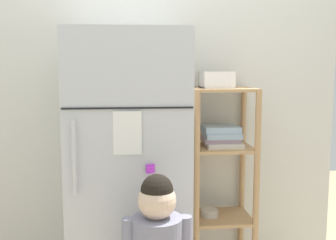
# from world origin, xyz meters

# --- Properties ---
(kitchen_wall_back) EXTENTS (2.36, 0.03, 2.08)m
(kitchen_wall_back) POSITION_xyz_m (0.00, 0.38, 1.04)
(kitchen_wall_back) COLOR silver
(kitchen_wall_back) RESTS_ON ground
(refrigerator) EXTENTS (0.62, 0.69, 1.58)m
(refrigerator) POSITION_xyz_m (-0.16, 0.02, 0.79)
(refrigerator) COLOR silver
(refrigerator) RESTS_ON ground
(pantry_shelf_unit) EXTENTS (0.38, 0.33, 1.28)m
(pantry_shelf_unit) POSITION_xyz_m (0.39, 0.19, 0.81)
(pantry_shelf_unit) COLOR tan
(pantry_shelf_unit) RESTS_ON ground
(fruit_bin) EXTENTS (0.18, 0.19, 0.10)m
(fruit_bin) POSITION_xyz_m (0.37, 0.20, 1.31)
(fruit_bin) COLOR white
(fruit_bin) RESTS_ON pantry_shelf_unit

